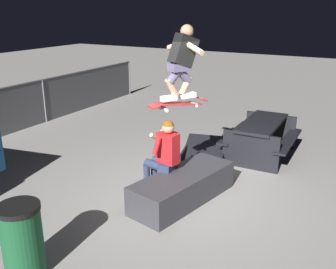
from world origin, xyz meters
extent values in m
plane|color=gray|center=(0.00, 0.00, 0.00)|extent=(40.00, 40.00, 0.00)
cube|color=#38383D|center=(-0.15, 0.02, 0.23)|extent=(2.02, 1.08, 0.46)
cube|color=#2D3856|center=(-0.11, 0.32, 0.52)|extent=(0.32, 0.20, 0.12)
cube|color=red|center=(-0.11, 0.32, 0.83)|extent=(0.27, 0.37, 0.50)
sphere|color=tan|center=(-0.11, 0.32, 1.18)|extent=(0.20, 0.20, 0.20)
sphere|color=brown|center=(-0.11, 0.32, 1.20)|extent=(0.19, 0.19, 0.19)
cylinder|color=red|center=(-0.30, 0.42, 0.91)|extent=(0.20, 0.12, 0.29)
cylinder|color=tan|center=(-0.20, 0.50, 1.01)|extent=(0.25, 0.12, 0.19)
cylinder|color=red|center=(0.10, 0.33, 0.91)|extent=(0.20, 0.12, 0.29)
cylinder|color=tan|center=(0.04, 0.45, 1.01)|extent=(0.25, 0.12, 0.19)
cylinder|color=#2D3856|center=(-0.16, 0.53, 0.50)|extent=(0.22, 0.42, 0.14)
cylinder|color=#2D3856|center=(-0.12, 0.73, 0.25)|extent=(0.11, 0.11, 0.42)
cube|color=white|center=(-0.11, 0.77, 0.04)|extent=(0.15, 0.28, 0.08)
cylinder|color=#2D3856|center=(0.02, 0.49, 0.50)|extent=(0.22, 0.42, 0.14)
cylinder|color=#2D3856|center=(0.06, 0.69, 0.25)|extent=(0.11, 0.11, 0.42)
cube|color=white|center=(0.07, 0.74, 0.04)|extent=(0.15, 0.28, 0.08)
cube|color=#B72D2D|center=(0.02, 0.20, 1.55)|extent=(0.80, 0.55, 0.11)
cube|color=#B72D2D|center=(0.42, -0.01, 1.57)|extent=(0.20, 0.23, 0.07)
cube|color=#B72D2D|center=(-0.38, 0.41, 1.57)|extent=(0.20, 0.23, 0.04)
cube|color=#99999E|center=(0.27, 0.07, 1.53)|extent=(0.13, 0.17, 0.04)
cylinder|color=white|center=(0.31, 0.15, 1.50)|extent=(0.06, 0.05, 0.05)
cylinder|color=white|center=(0.23, -0.01, 1.50)|extent=(0.06, 0.05, 0.05)
cube|color=#99999E|center=(-0.23, 0.33, 1.53)|extent=(0.13, 0.17, 0.04)
cylinder|color=white|center=(-0.19, 0.41, 1.50)|extent=(0.06, 0.05, 0.05)
cylinder|color=white|center=(-0.27, 0.25, 1.50)|extent=(0.06, 0.05, 0.05)
cube|color=white|center=(0.18, 0.12, 1.66)|extent=(0.28, 0.21, 0.08)
cube|color=white|center=(-0.14, 0.28, 1.66)|extent=(0.28, 0.21, 0.08)
cylinder|color=tan|center=(0.13, 0.14, 1.82)|extent=(0.26, 0.20, 0.31)
cylinder|color=#57516F|center=(0.07, 0.18, 2.02)|extent=(0.35, 0.27, 0.33)
cylinder|color=tan|center=(-0.09, 0.26, 1.82)|extent=(0.26, 0.20, 0.31)
cylinder|color=#57516F|center=(-0.03, 0.23, 2.02)|extent=(0.35, 0.27, 0.33)
cube|color=#57516F|center=(0.02, 0.20, 2.12)|extent=(0.36, 0.32, 0.12)
cube|color=black|center=(0.09, 0.16, 2.36)|extent=(0.50, 0.41, 0.52)
sphere|color=tan|center=(0.14, 0.13, 2.64)|extent=(0.20, 0.20, 0.20)
cylinder|color=tan|center=(0.21, 0.35, 2.42)|extent=(0.28, 0.43, 0.19)
cylinder|color=tan|center=(0.01, -0.04, 2.42)|extent=(0.28, 0.43, 0.19)
cube|color=black|center=(1.59, 0.42, 0.03)|extent=(1.43, 1.14, 0.06)
cube|color=black|center=(1.59, 0.42, 0.12)|extent=(1.38, 1.13, 0.45)
cube|color=black|center=(1.59, 0.84, 0.11)|extent=(1.10, 0.32, 0.22)
cube|color=black|center=(1.59, 0.01, 0.11)|extent=(1.10, 0.32, 0.22)
cube|color=black|center=(2.38, -0.51, 0.72)|extent=(1.71, 0.73, 0.06)
cube|color=black|center=(2.37, 0.04, 0.42)|extent=(1.70, 0.27, 0.04)
cube|color=black|center=(2.39, -1.06, 0.42)|extent=(1.70, 0.27, 0.04)
cube|color=black|center=(3.15, -0.50, 0.36)|extent=(0.08, 1.10, 0.72)
cube|color=black|center=(1.61, -0.53, 0.36)|extent=(0.08, 1.10, 0.72)
cylinder|color=#19512D|center=(-2.65, 0.81, 0.42)|extent=(0.47, 0.47, 0.84)
cylinder|color=black|center=(-2.65, 0.81, 0.87)|extent=(0.49, 0.49, 0.06)
cylinder|color=slate|center=(2.00, 5.30, 0.58)|extent=(0.05, 0.05, 1.16)
cylinder|color=slate|center=(6.00, 5.30, 0.58)|extent=(0.05, 0.05, 1.16)
camera|label=1|loc=(-5.13, -2.48, 3.00)|focal=40.94mm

